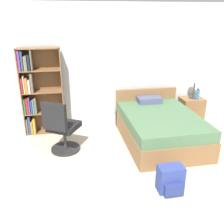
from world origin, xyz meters
The scene contains 8 objects.
wall_back centered at (0.00, 3.23, 1.30)m, with size 9.00×0.06×2.60m.
bookshelf centered at (-1.64, 2.99, 0.90)m, with size 0.82×0.28×1.77m.
bed centered at (0.70, 2.15, 0.30)m, with size 1.37×1.90×0.83m.
office_chair centered at (-1.18, 2.05, 0.46)m, with size 0.68×0.72×1.00m.
nightstand centered at (1.78, 2.93, 0.28)m, with size 0.51×0.42×0.57m.
table_lamp centered at (1.80, 2.95, 1.00)m, with size 0.23×0.23×0.55m.
water_bottle centered at (1.85, 2.84, 0.69)m, with size 0.08×0.08×0.25m.
backpack_blue centered at (0.31, 0.65, 0.19)m, with size 0.36×0.29×0.39m.
Camera 1 is at (-1.06, -2.06, 2.34)m, focal length 40.00 mm.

